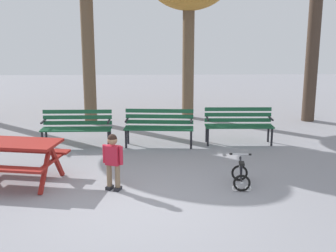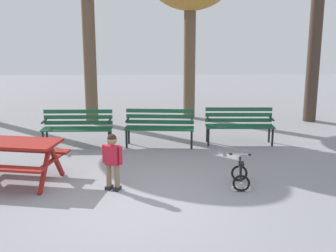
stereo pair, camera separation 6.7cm
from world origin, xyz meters
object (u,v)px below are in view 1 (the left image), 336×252
child_standing (113,158)px  picnic_table (9,151)px  park_bench_right (239,122)px  kids_bicycle (241,175)px  park_bench_left (159,124)px  park_bench_far_left (77,125)px

child_standing → picnic_table: bearing=167.6°
park_bench_right → kids_bicycle: (-0.47, -2.84, -0.31)m
park_bench_left → kids_bicycle: 3.06m
park_bench_left → kids_bicycle: size_ratio=2.76×
park_bench_right → child_standing: size_ratio=1.61×
park_bench_far_left → park_bench_left: 1.91m
kids_bicycle → park_bench_left: bearing=117.9°
picnic_table → park_bench_far_left: park_bench_far_left is taller
park_bench_far_left → child_standing: bearing=-68.3°
park_bench_far_left → park_bench_right: same height
park_bench_left → park_bench_far_left: bearing=-178.7°
picnic_table → park_bench_right: bearing=29.0°
park_bench_left → kids_bicycle: bearing=-62.1°
child_standing → park_bench_left: bearing=74.0°
picnic_table → park_bench_left: (2.70, 2.39, -0.08)m
picnic_table → park_bench_far_left: (0.80, 2.35, -0.08)m
park_bench_left → child_standing: (-0.81, -2.81, 0.07)m
picnic_table → park_bench_left: size_ratio=1.23×
picnic_table → park_bench_left: 3.61m
park_bench_far_left → child_standing: child_standing is taller
park_bench_right → child_standing: 4.01m
park_bench_far_left → kids_bicycle: (3.33, -2.64, -0.31)m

